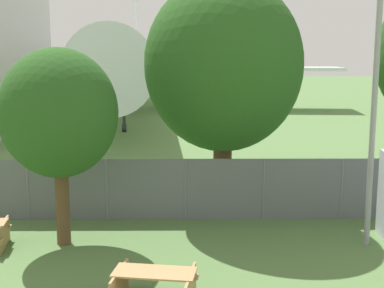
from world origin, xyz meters
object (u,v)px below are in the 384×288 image
picnic_bench_open_grass (154,284)px  airplane (131,62)px  tree_far_right (223,65)px  tree_left_of_cabin (59,114)px

picnic_bench_open_grass → airplane: bearing=96.4°
airplane → picnic_bench_open_grass: 39.52m
airplane → tree_far_right: bearing=7.8°
tree_left_of_cabin → tree_far_right: size_ratio=0.70×
airplane → picnic_bench_open_grass: size_ratio=25.39×
tree_left_of_cabin → airplane: bearing=92.6°
airplane → picnic_bench_open_grass: bearing=3.0°
airplane → tree_left_of_cabin: 35.32m
picnic_bench_open_grass → tree_left_of_cabin: size_ratio=0.35×
tree_far_right → tree_left_of_cabin: bearing=-145.6°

